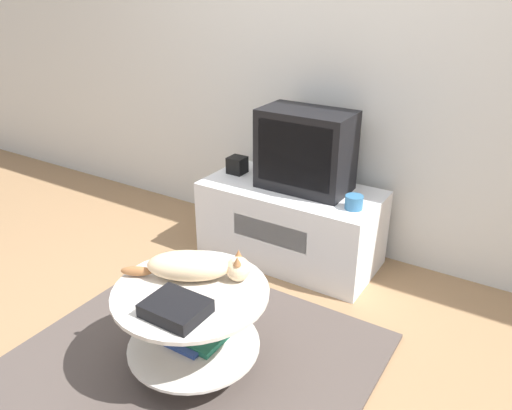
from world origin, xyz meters
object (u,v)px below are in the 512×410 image
(dvd_box, at_px, (176,308))
(cat, at_px, (195,266))
(tv, at_px, (306,150))
(speaker, at_px, (237,165))

(dvd_box, xyz_separation_m, cat, (-0.10, 0.24, 0.03))
(tv, relative_size, speaker, 5.01)
(tv, relative_size, dvd_box, 2.27)
(cat, bearing_deg, speaker, 85.97)
(speaker, relative_size, dvd_box, 0.45)
(tv, distance_m, dvd_box, 1.36)
(speaker, distance_m, cat, 1.19)
(dvd_box, height_order, cat, cat)
(dvd_box, relative_size, cat, 0.46)
(dvd_box, bearing_deg, tv, 95.12)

